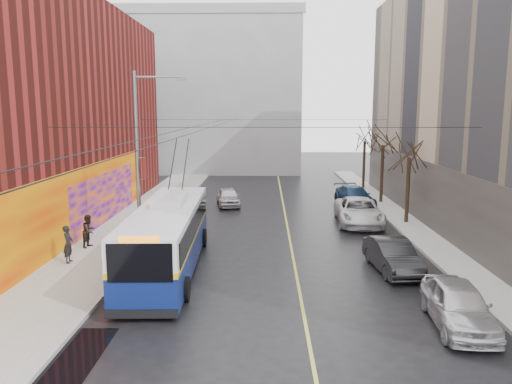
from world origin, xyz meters
TOP-DOWN VIEW (x-y plane):
  - ground at (0.00, 0.00)m, footprint 140.00×140.00m
  - sidewalk_left at (-8.00, 12.00)m, footprint 4.00×60.00m
  - sidewalk_right at (9.00, 12.00)m, footprint 2.00×60.00m
  - lane_line at (1.50, 14.00)m, footprint 0.12×50.00m
  - building_far at (-6.00, 44.99)m, footprint 20.50×12.10m
  - streetlight_pole at (-6.14, 10.00)m, footprint 2.65×0.60m
  - catenary_wires at (-2.54, 14.77)m, footprint 18.00×60.00m
  - tree_near at (9.00, 16.00)m, footprint 3.20×3.20m
  - tree_mid at (9.00, 23.00)m, footprint 3.20×3.20m
  - tree_far at (9.00, 30.00)m, footprint 3.20×3.20m
  - puddle at (-5.70, -1.19)m, footprint 2.06×3.53m
  - pigeons_flying at (-2.45, 10.93)m, footprint 5.74×2.39m
  - trolleybus at (-4.23, 6.78)m, footprint 3.06×11.83m
  - parked_car_a at (6.54, 0.99)m, footprint 2.08×4.52m
  - parked_car_b at (5.80, 6.71)m, footprint 1.93×4.47m
  - parked_car_c at (6.01, 16.03)m, footprint 3.00×5.97m
  - parked_car_d at (6.79, 21.95)m, footprint 2.81×5.28m
  - following_car at (-2.67, 21.98)m, footprint 2.20×4.13m
  - pedestrian_a at (-8.93, 7.24)m, footprint 0.45×0.66m
  - pedestrian_b at (-8.91, 9.90)m, footprint 0.83×0.95m

SIDE VIEW (x-z plane):
  - ground at x=0.00m, z-range 0.00..0.00m
  - lane_line at x=1.50m, z-range 0.00..0.01m
  - puddle at x=-5.70m, z-range 0.00..0.01m
  - sidewalk_left at x=-8.00m, z-range 0.00..0.15m
  - sidewalk_right at x=9.00m, z-range 0.00..0.15m
  - following_car at x=-2.67m, z-range 0.00..1.34m
  - parked_car_b at x=5.80m, z-range 0.00..1.43m
  - parked_car_d at x=6.79m, z-range 0.00..1.46m
  - parked_car_a at x=6.54m, z-range 0.00..1.50m
  - parked_car_c at x=6.01m, z-range 0.00..1.62m
  - pedestrian_b at x=-8.91m, z-range 0.15..1.83m
  - pedestrian_a at x=-8.93m, z-range 0.15..1.89m
  - trolleybus at x=-4.23m, z-range -1.23..4.33m
  - streetlight_pole at x=-6.14m, z-range 0.35..9.35m
  - tree_near at x=9.00m, z-range 1.78..8.18m
  - tree_far at x=9.00m, z-range 1.86..8.43m
  - tree_mid at x=9.00m, z-range 1.91..8.59m
  - catenary_wires at x=-2.54m, z-range 6.13..6.36m
  - pigeons_flying at x=-2.45m, z-range 5.49..8.30m
  - building_far at x=-6.00m, z-range 0.02..18.02m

